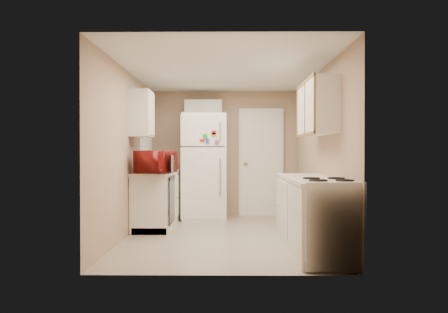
{
  "coord_description": "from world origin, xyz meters",
  "views": [
    {
      "loc": [
        0.06,
        -5.82,
        1.22
      ],
      "look_at": [
        0.0,
        0.5,
        1.15
      ],
      "focal_mm": 32.0,
      "sensor_mm": 36.0,
      "label": 1
    }
  ],
  "objects": [
    {
      "name": "ceiling",
      "position": [
        0.0,
        0.0,
        2.4
      ],
      "size": [
        3.8,
        3.8,
        0.0
      ],
      "primitive_type": "plane",
      "color": "white",
      "rests_on": "floor"
    },
    {
      "name": "sink",
      "position": [
        -1.1,
        1.05,
        0.86
      ],
      "size": [
        0.54,
        0.74,
        0.16
      ],
      "primitive_type": "cube",
      "color": "gray",
      "rests_on": "left_counter"
    },
    {
      "name": "left_counter",
      "position": [
        -1.1,
        0.9,
        0.45
      ],
      "size": [
        0.6,
        1.8,
        0.9
      ],
      "primitive_type": "cube",
      "color": "silver",
      "rests_on": "floor"
    },
    {
      "name": "interior_door",
      "position": [
        0.7,
        1.86,
        1.02
      ],
      "size": [
        0.86,
        0.06,
        2.08
      ],
      "primitive_type": "cube",
      "color": "white",
      "rests_on": "floor"
    },
    {
      "name": "window_blinds",
      "position": [
        -1.36,
        1.05,
        1.6
      ],
      "size": [
        0.1,
        0.98,
        1.08
      ],
      "primitive_type": "cube",
      "color": "silver",
      "rests_on": "wall_left"
    },
    {
      "name": "microwave",
      "position": [
        -1.02,
        0.13,
        1.05
      ],
      "size": [
        0.69,
        0.5,
        0.41
      ],
      "primitive_type": "imported",
      "rotation": [
        0.0,
        0.0,
        1.28
      ],
      "color": "maroon",
      "rests_on": "left_counter"
    },
    {
      "name": "cabinet_over_fridge",
      "position": [
        -0.4,
        1.75,
        2.0
      ],
      "size": [
        0.7,
        0.3,
        0.4
      ],
      "primitive_type": "cube",
      "color": "silver",
      "rests_on": "wall_back"
    },
    {
      "name": "dishwasher",
      "position": [
        -0.81,
        0.3,
        0.49
      ],
      "size": [
        0.03,
        0.58,
        0.72
      ],
      "primitive_type": "cube",
      "color": "black",
      "rests_on": "floor"
    },
    {
      "name": "floor",
      "position": [
        0.0,
        0.0,
        0.0
      ],
      "size": [
        3.8,
        3.8,
        0.0
      ],
      "primitive_type": "plane",
      "color": "#BAA996",
      "rests_on": "ground"
    },
    {
      "name": "wall_right",
      "position": [
        1.4,
        0.0,
        1.2
      ],
      "size": [
        3.8,
        3.8,
        0.0
      ],
      "primitive_type": "plane",
      "color": "tan",
      "rests_on": "floor"
    },
    {
      "name": "wall_back",
      "position": [
        0.0,
        1.9,
        1.2
      ],
      "size": [
        2.8,
        2.8,
        0.0
      ],
      "primitive_type": "plane",
      "color": "tan",
      "rests_on": "floor"
    },
    {
      "name": "wall_front",
      "position": [
        0.0,
        -1.9,
        1.2
      ],
      "size": [
        2.8,
        2.8,
        0.0
      ],
      "primitive_type": "plane",
      "color": "tan",
      "rests_on": "floor"
    },
    {
      "name": "stove",
      "position": [
        1.15,
        -1.46,
        0.45
      ],
      "size": [
        0.61,
        0.75,
        0.91
      ],
      "primitive_type": "cube",
      "rotation": [
        0.0,
        0.0,
        -0.01
      ],
      "color": "white",
      "rests_on": "floor"
    },
    {
      "name": "upper_cabinet_left",
      "position": [
        -1.25,
        0.22,
        1.8
      ],
      "size": [
        0.3,
        0.45,
        0.7
      ],
      "primitive_type": "cube",
      "color": "silver",
      "rests_on": "wall_left"
    },
    {
      "name": "refrigerator",
      "position": [
        -0.39,
        1.52,
        0.96
      ],
      "size": [
        0.85,
        0.83,
        1.91
      ],
      "primitive_type": "cube",
      "rotation": [
        0.0,
        0.0,
        0.09
      ],
      "color": "white",
      "rests_on": "floor"
    },
    {
      "name": "wall_left",
      "position": [
        -1.4,
        0.0,
        1.2
      ],
      "size": [
        3.8,
        3.8,
        0.0
      ],
      "primitive_type": "plane",
      "color": "tan",
      "rests_on": "floor"
    },
    {
      "name": "upper_cabinet_right",
      "position": [
        1.25,
        -0.5,
        1.8
      ],
      "size": [
        0.3,
        1.2,
        0.7
      ],
      "primitive_type": "cube",
      "color": "silver",
      "rests_on": "wall_right"
    },
    {
      "name": "soap_bottle",
      "position": [
        -1.11,
        1.4,
        1.0
      ],
      "size": [
        0.09,
        0.09,
        0.18
      ],
      "primitive_type": "imported",
      "rotation": [
        0.0,
        0.0,
        0.07
      ],
      "color": "silver",
      "rests_on": "left_counter"
    },
    {
      "name": "right_counter",
      "position": [
        1.1,
        -0.8,
        0.45
      ],
      "size": [
        0.6,
        2.0,
        0.9
      ],
      "primitive_type": "cube",
      "color": "silver",
      "rests_on": "floor"
    }
  ]
}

